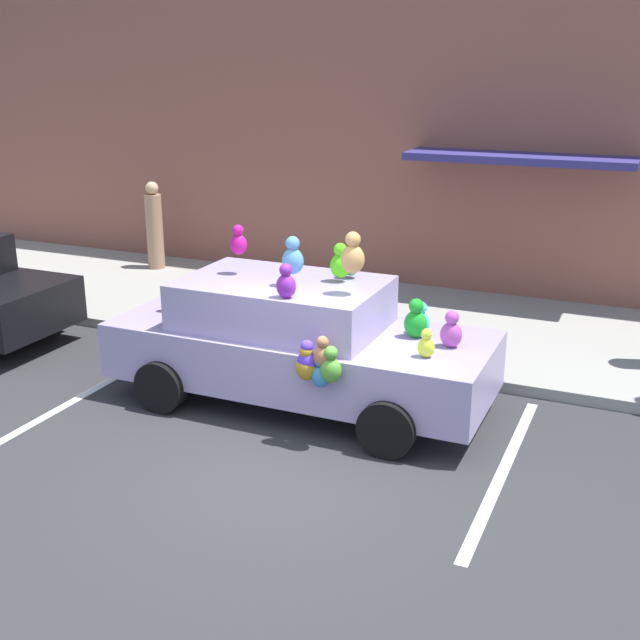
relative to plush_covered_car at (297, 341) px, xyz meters
name	(u,v)px	position (x,y,z in m)	size (l,w,h in m)	color
ground_plane	(282,474)	(0.62, -1.69, -0.81)	(60.00, 60.00, 0.00)	#2D2D30
sidewalk	(423,325)	(0.62, 3.31, -0.74)	(24.00, 4.00, 0.15)	gray
storefront_building	(468,113)	(0.64, 5.46, 2.38)	(24.00, 1.25, 6.40)	brown
parking_stripe_front	(503,470)	(2.69, -0.69, -0.81)	(0.12, 3.60, 0.01)	silver
parking_stripe_rear	(94,389)	(-2.57, -0.69, -0.81)	(0.12, 3.60, 0.01)	silver
plush_covered_car	(297,341)	(0.00, 0.00, 0.00)	(4.62, 2.07, 2.26)	#9F8FBF
teddy_bear_on_sidewalk	(275,300)	(-1.45, 2.26, -0.29)	(0.43, 0.35, 0.81)	#9E723D
pedestrian_near_shopfront	(154,228)	(-5.14, 4.43, 0.14)	(0.32, 0.32, 1.69)	#A77D5E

